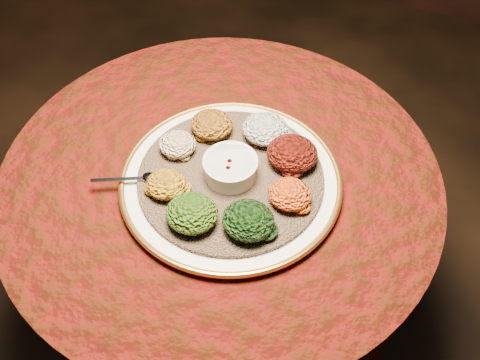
% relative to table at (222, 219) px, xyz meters
% --- Properties ---
extents(table, '(0.96, 0.96, 0.73)m').
position_rel_table_xyz_m(table, '(0.00, 0.00, 0.00)').
color(table, black).
rests_on(table, ground).
extents(platter, '(0.60, 0.60, 0.02)m').
position_rel_table_xyz_m(platter, '(0.04, -0.02, 0.19)').
color(platter, silver).
rests_on(platter, table).
extents(injera, '(0.50, 0.50, 0.01)m').
position_rel_table_xyz_m(injera, '(0.04, -0.02, 0.20)').
color(injera, olive).
rests_on(injera, platter).
extents(stew_bowl, '(0.11, 0.11, 0.05)m').
position_rel_table_xyz_m(stew_bowl, '(0.04, -0.02, 0.24)').
color(stew_bowl, silver).
rests_on(stew_bowl, injera).
extents(spoon, '(0.13, 0.07, 0.01)m').
position_rel_table_xyz_m(spoon, '(-0.12, -0.10, 0.21)').
color(spoon, silver).
rests_on(spoon, injera).
extents(portion_ayib, '(0.10, 0.10, 0.05)m').
position_rel_table_xyz_m(portion_ayib, '(0.06, 0.11, 0.23)').
color(portion_ayib, beige).
rests_on(portion_ayib, injera).
extents(portion_kitfo, '(0.11, 0.10, 0.05)m').
position_rel_table_xyz_m(portion_kitfo, '(0.14, 0.06, 0.23)').
color(portion_kitfo, black).
rests_on(portion_kitfo, injera).
extents(portion_tikil, '(0.09, 0.08, 0.04)m').
position_rel_table_xyz_m(portion_tikil, '(0.17, -0.04, 0.23)').
color(portion_tikil, '#A97B0E').
rests_on(portion_tikil, injera).
extents(portion_gomen, '(0.10, 0.10, 0.05)m').
position_rel_table_xyz_m(portion_gomen, '(0.12, -0.13, 0.23)').
color(portion_gomen, black).
rests_on(portion_gomen, injera).
extents(portion_mixveg, '(0.10, 0.10, 0.05)m').
position_rel_table_xyz_m(portion_mixveg, '(0.02, -0.16, 0.23)').
color(portion_mixveg, '#A2260A').
rests_on(portion_mixveg, injera).
extents(portion_kik, '(0.08, 0.08, 0.04)m').
position_rel_table_xyz_m(portion_kik, '(-0.07, -0.11, 0.23)').
color(portion_kik, '#BB8610').
rests_on(portion_kik, injera).
extents(portion_timatim, '(0.08, 0.08, 0.04)m').
position_rel_table_xyz_m(portion_timatim, '(-0.10, -0.00, 0.23)').
color(portion_timatim, maroon).
rests_on(portion_timatim, injera).
extents(portion_shiro, '(0.09, 0.09, 0.05)m').
position_rel_table_xyz_m(portion_shiro, '(-0.05, 0.08, 0.23)').
color(portion_shiro, '#975512').
rests_on(portion_shiro, injera).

